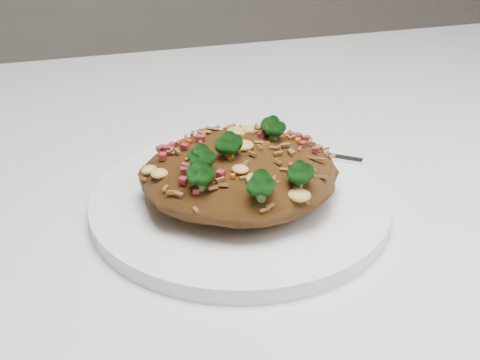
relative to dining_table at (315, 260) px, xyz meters
name	(u,v)px	position (x,y,z in m)	size (l,w,h in m)	color
dining_table	(315,260)	(0.00, 0.00, 0.00)	(1.20, 0.80, 0.75)	silver
plate	(240,203)	(-0.08, -0.03, 0.10)	(0.25, 0.25, 0.01)	white
fried_rice	(240,166)	(-0.09, -0.03, 0.13)	(0.16, 0.15, 0.07)	brown
fork	(285,149)	(-0.02, 0.04, 0.11)	(0.14, 0.11, 0.00)	silver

